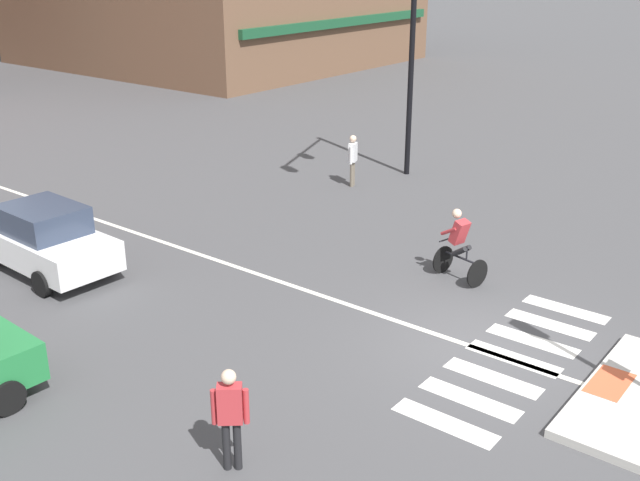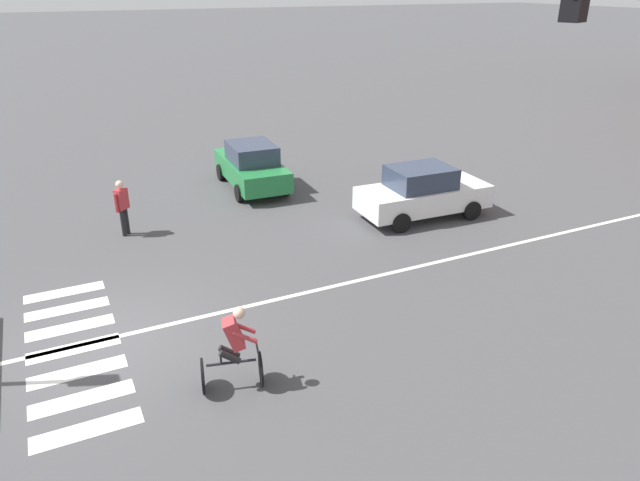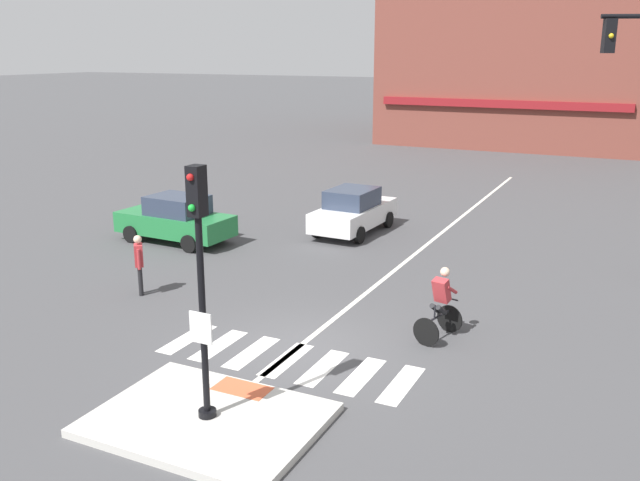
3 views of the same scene
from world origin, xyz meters
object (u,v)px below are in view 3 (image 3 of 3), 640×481
at_px(car_white_westbound_far, 353,211).
at_px(pedestrian_at_curb_left, 139,260).
at_px(signal_pole, 200,271).
at_px(cyclist, 441,302).
at_px(car_green_cross_left, 176,219).

relative_size(car_white_westbound_far, pedestrian_at_curb_left, 2.49).
height_order(signal_pole, car_white_westbound_far, signal_pole).
bearing_deg(signal_pole, cyclist, 64.80).
height_order(car_white_westbound_far, pedestrian_at_curb_left, pedestrian_at_curb_left).
xyz_separation_m(signal_pole, car_white_westbound_far, (-3.00, 13.49, -2.05)).
bearing_deg(pedestrian_at_curb_left, signal_pole, -41.07).
distance_m(signal_pole, pedestrian_at_curb_left, 7.60).
height_order(cyclist, pedestrian_at_curb_left, cyclist).
height_order(signal_pole, cyclist, signal_pole).
xyz_separation_m(car_green_cross_left, pedestrian_at_curb_left, (2.46, -4.80, 0.17)).
relative_size(cyclist, pedestrian_at_curb_left, 1.01).
height_order(car_white_westbound_far, car_green_cross_left, same).
distance_m(car_white_westbound_far, cyclist, 9.73).
height_order(signal_pole, pedestrian_at_curb_left, signal_pole).
relative_size(car_white_westbound_far, car_green_cross_left, 1.00).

